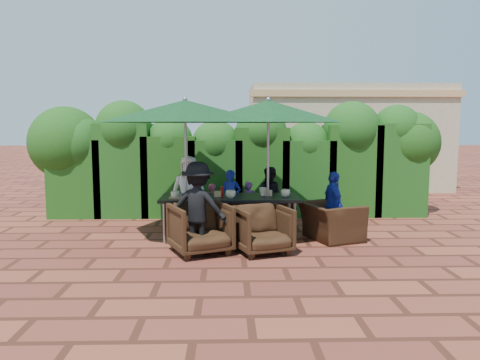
{
  "coord_description": "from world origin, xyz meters",
  "views": [
    {
      "loc": [
        -0.22,
        -7.99,
        1.97
      ],
      "look_at": [
        -0.01,
        0.4,
        1.0
      ],
      "focal_mm": 35.0,
      "sensor_mm": 36.0,
      "label": 1
    }
  ],
  "objects_px": {
    "chair_far_mid": "(234,209)",
    "chair_near_left": "(200,226)",
    "umbrella_right": "(268,112)",
    "chair_end_right": "(331,215)",
    "umbrella_left": "(185,111)",
    "chair_far_left": "(185,209)",
    "chair_far_right": "(273,209)",
    "dining_table": "(230,201)",
    "chair_near_right": "(263,227)"
  },
  "relations": [
    {
      "from": "umbrella_right",
      "to": "chair_far_right",
      "type": "relative_size",
      "value": 3.67
    },
    {
      "from": "chair_far_left",
      "to": "chair_near_right",
      "type": "relative_size",
      "value": 0.89
    },
    {
      "from": "chair_end_right",
      "to": "chair_far_mid",
      "type": "bearing_deg",
      "value": 36.66
    },
    {
      "from": "umbrella_left",
      "to": "chair_near_left",
      "type": "distance_m",
      "value": 2.04
    },
    {
      "from": "chair_far_mid",
      "to": "chair_near_left",
      "type": "height_order",
      "value": "chair_near_left"
    },
    {
      "from": "dining_table",
      "to": "chair_far_right",
      "type": "height_order",
      "value": "dining_table"
    },
    {
      "from": "chair_far_right",
      "to": "chair_far_mid",
      "type": "bearing_deg",
      "value": -20.4
    },
    {
      "from": "umbrella_right",
      "to": "chair_near_right",
      "type": "xyz_separation_m",
      "value": [
        -0.16,
        -0.96,
        -1.81
      ]
    },
    {
      "from": "chair_far_left",
      "to": "chair_far_mid",
      "type": "relative_size",
      "value": 1.03
    },
    {
      "from": "umbrella_left",
      "to": "chair_near_right",
      "type": "bearing_deg",
      "value": -36.9
    },
    {
      "from": "dining_table",
      "to": "chair_near_right",
      "type": "xyz_separation_m",
      "value": [
        0.51,
        -0.93,
        -0.27
      ]
    },
    {
      "from": "dining_table",
      "to": "chair_far_mid",
      "type": "relative_size",
      "value": 3.38
    },
    {
      "from": "chair_end_right",
      "to": "chair_near_right",
      "type": "bearing_deg",
      "value": 103.76
    },
    {
      "from": "umbrella_right",
      "to": "chair_far_right",
      "type": "height_order",
      "value": "umbrella_right"
    },
    {
      "from": "chair_far_mid",
      "to": "chair_end_right",
      "type": "xyz_separation_m",
      "value": [
        1.69,
        -1.12,
        0.07
      ]
    },
    {
      "from": "chair_far_left",
      "to": "chair_near_right",
      "type": "xyz_separation_m",
      "value": [
        1.37,
        -1.89,
        0.04
      ]
    },
    {
      "from": "chair_end_right",
      "to": "umbrella_left",
      "type": "bearing_deg",
      "value": 67.63
    },
    {
      "from": "dining_table",
      "to": "chair_end_right",
      "type": "bearing_deg",
      "value": -3.38
    },
    {
      "from": "chair_near_left",
      "to": "dining_table",
      "type": "bearing_deg",
      "value": 40.2
    },
    {
      "from": "dining_table",
      "to": "chair_near_right",
      "type": "relative_size",
      "value": 2.94
    },
    {
      "from": "dining_table",
      "to": "chair_far_left",
      "type": "relative_size",
      "value": 3.29
    },
    {
      "from": "umbrella_right",
      "to": "chair_near_right",
      "type": "height_order",
      "value": "umbrella_right"
    },
    {
      "from": "umbrella_right",
      "to": "chair_far_mid",
      "type": "relative_size",
      "value": 3.71
    },
    {
      "from": "chair_near_left",
      "to": "chair_end_right",
      "type": "relative_size",
      "value": 0.89
    },
    {
      "from": "chair_far_right",
      "to": "chair_near_left",
      "type": "bearing_deg",
      "value": 40.6
    },
    {
      "from": "chair_far_mid",
      "to": "chair_far_right",
      "type": "height_order",
      "value": "chair_far_right"
    },
    {
      "from": "dining_table",
      "to": "chair_near_left",
      "type": "height_order",
      "value": "chair_near_left"
    },
    {
      "from": "dining_table",
      "to": "umbrella_right",
      "type": "height_order",
      "value": "umbrella_right"
    },
    {
      "from": "dining_table",
      "to": "chair_near_left",
      "type": "xyz_separation_m",
      "value": [
        -0.46,
        -0.93,
        -0.24
      ]
    },
    {
      "from": "chair_end_right",
      "to": "chair_far_left",
      "type": "bearing_deg",
      "value": 48.48
    },
    {
      "from": "chair_far_right",
      "to": "chair_near_left",
      "type": "xyz_separation_m",
      "value": [
        -1.31,
        -1.87,
        0.08
      ]
    },
    {
      "from": "chair_far_mid",
      "to": "chair_end_right",
      "type": "relative_size",
      "value": 0.72
    },
    {
      "from": "chair_near_left",
      "to": "chair_far_right",
      "type": "bearing_deg",
      "value": 31.28
    },
    {
      "from": "chair_far_right",
      "to": "umbrella_left",
      "type": "bearing_deg",
      "value": 15.5
    },
    {
      "from": "umbrella_right",
      "to": "chair_far_mid",
      "type": "distance_m",
      "value": 2.19
    },
    {
      "from": "umbrella_left",
      "to": "dining_table",
      "type": "bearing_deg",
      "value": -1.16
    },
    {
      "from": "chair_far_mid",
      "to": "chair_near_left",
      "type": "relative_size",
      "value": 0.81
    },
    {
      "from": "chair_far_right",
      "to": "chair_end_right",
      "type": "distance_m",
      "value": 1.39
    },
    {
      "from": "dining_table",
      "to": "umbrella_right",
      "type": "distance_m",
      "value": 1.68
    },
    {
      "from": "umbrella_left",
      "to": "chair_end_right",
      "type": "bearing_deg",
      "value": -2.72
    },
    {
      "from": "chair_far_mid",
      "to": "umbrella_left",
      "type": "bearing_deg",
      "value": 53.49
    },
    {
      "from": "chair_end_right",
      "to": "umbrella_right",
      "type": "bearing_deg",
      "value": 63.56
    },
    {
      "from": "umbrella_left",
      "to": "chair_far_left",
      "type": "relative_size",
      "value": 4.15
    },
    {
      "from": "chair_far_left",
      "to": "chair_far_right",
      "type": "xyz_separation_m",
      "value": [
        1.72,
        -0.01,
        -0.01
      ]
    },
    {
      "from": "chair_far_right",
      "to": "chair_far_left",
      "type": "bearing_deg",
      "value": -14.83
    },
    {
      "from": "chair_near_left",
      "to": "chair_near_right",
      "type": "relative_size",
      "value": 1.07
    },
    {
      "from": "dining_table",
      "to": "chair_far_mid",
      "type": "distance_m",
      "value": 1.07
    },
    {
      "from": "umbrella_right",
      "to": "chair_end_right",
      "type": "bearing_deg",
      "value": -6.79
    },
    {
      "from": "chair_far_right",
      "to": "chair_end_right",
      "type": "xyz_separation_m",
      "value": [
        0.92,
        -1.04,
        0.07
      ]
    },
    {
      "from": "chair_far_mid",
      "to": "chair_near_left",
      "type": "bearing_deg",
      "value": 77.83
    }
  ]
}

